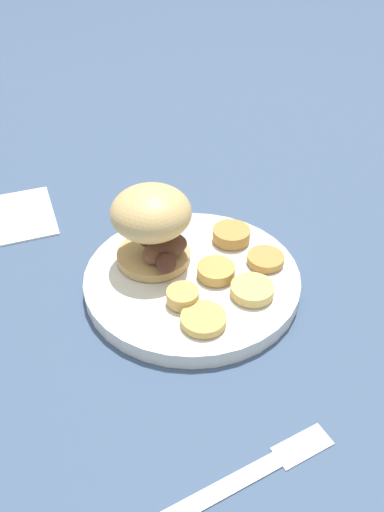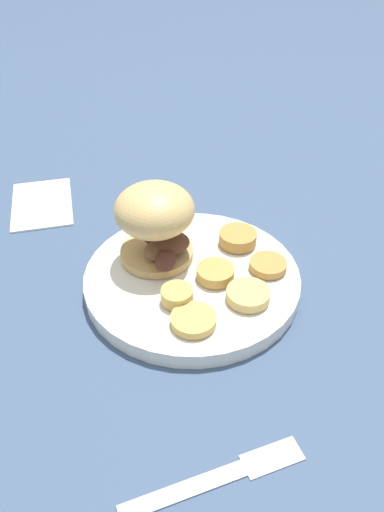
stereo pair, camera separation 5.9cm
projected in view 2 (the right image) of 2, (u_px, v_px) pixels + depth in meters
name	position (u px, v px, depth m)	size (l,w,h in m)	color
ground_plane	(192.00, 285.00, 0.62)	(4.00, 4.00, 0.00)	#3D5170
dinner_plate	(192.00, 278.00, 0.61)	(0.26, 0.26, 0.02)	white
sandwich	(156.00, 220.00, 0.60)	(0.10, 0.10, 0.10)	tan
potato_round_0	(193.00, 320.00, 0.54)	(0.05, 0.05, 0.01)	tan
potato_round_1	(214.00, 275.00, 0.59)	(0.05, 0.05, 0.01)	tan
potato_round_2	(248.00, 295.00, 0.57)	(0.05, 0.05, 0.01)	#DBB766
potato_round_3	(179.00, 296.00, 0.56)	(0.04, 0.04, 0.02)	tan
potato_round_4	(238.00, 238.00, 0.65)	(0.05, 0.05, 0.02)	#BC8942
potato_round_5	(268.00, 265.00, 0.61)	(0.05, 0.05, 0.01)	#BC8942
fork	(217.00, 477.00, 0.43)	(0.14, 0.12, 0.00)	silver
napkin	(42.00, 203.00, 0.76)	(0.14, 0.09, 0.01)	white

